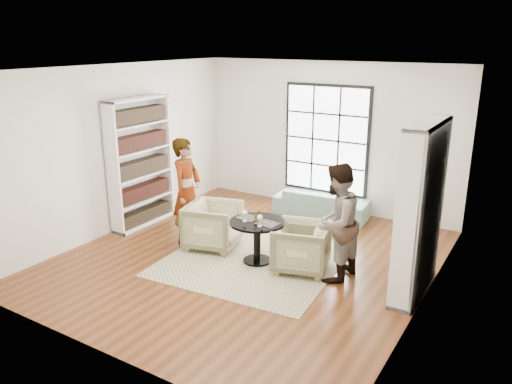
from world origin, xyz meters
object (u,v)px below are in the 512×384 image
Objects in this scene: wine_glass_right at (260,218)px; flower_centerpiece at (258,215)px; person_right at (336,223)px; pedestal_table at (257,232)px; armchair_left at (213,225)px; sofa at (321,203)px; armchair_right at (301,247)px; person_left at (187,191)px; wine_glass_left at (245,213)px.

flower_centerpiece is (-0.14, 0.19, -0.04)m from wine_glass_right.
pedestal_table is at bearing -78.06° from person_right.
armchair_left is at bearing 173.66° from flower_centerpiece.
sofa is 2.54m from armchair_left.
wine_glass_right reaches higher than sofa.
sofa is 2.24× the size of armchair_right.
sofa is 9.89× the size of wine_glass_right.
armchair_right is at bearing 9.57° from pedestal_table.
person_left reaches higher than wine_glass_left.
sofa is at bearing -36.11° from armchair_left.
wine_glass_left is at bearing -121.31° from armchair_left.
armchair_left is (-0.95, 0.13, -0.11)m from pedestal_table.
person_right is at bearing -98.95° from person_left.
armchair_left is 1.04m from flower_centerpiece.
wine_glass_left is (-1.42, -0.23, -0.05)m from person_right.
armchair_right is 0.47× the size of person_right.
sofa is at bearing 90.34° from pedestal_table.
armchair_left is 0.93m from wine_glass_left.
flower_centerpiece is (1.51, -0.11, -0.12)m from person_left.
flower_centerpiece is at bearing -97.19° from armchair_right.
person_left is 10.02× the size of wine_glass_left.
armchair_right is 2.27m from person_left.
person_right is at bearing -104.85° from armchair_left.
person_left is at bearing 169.73° from wine_glass_right.
person_left reaches higher than person_right.
sofa is at bearing 90.56° from flower_centerpiece.
armchair_right is at bearing 14.55° from wine_glass_left.
pedestal_table is 0.47× the size of sofa.
armchair_right is at bearing 27.07° from wine_glass_right.
armchair_left reaches higher than sofa.
armchair_right reaches higher than sofa.
wine_glass_left is (-0.14, -2.60, 0.56)m from sofa.
person_left is 9.34× the size of flower_centerpiece.
person_right is 1.26m from flower_centerpiece.
wine_glass_right reaches higher than armchair_right.
wine_glass_left is (-0.87, -0.23, 0.45)m from armchair_right.
person_left is at bearing 75.42° from armchair_left.
wine_glass_right is at bearing -11.28° from wine_glass_left.
sofa is 9.41× the size of flower_centerpiece.
flower_centerpiece reaches higher than sofa.
person_right is (2.21, -0.01, 0.48)m from armchair_left.
pedestal_table is 0.73m from armchair_right.
pedestal_table is at bearing -112.43° from armchair_left.
armchair_left is at bearing 164.78° from wine_glass_right.
wine_glass_left is at bearing -90.42° from armchair_right.
armchair_right is at bearing -104.94° from armchair_left.
wine_glass_left is (1.34, -0.24, -0.09)m from person_left.
sofa is at bearing 93.53° from wine_glass_right.
person_left is (-1.50, 0.13, 0.41)m from pedestal_table.
armchair_right is 0.82m from flower_centerpiece.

